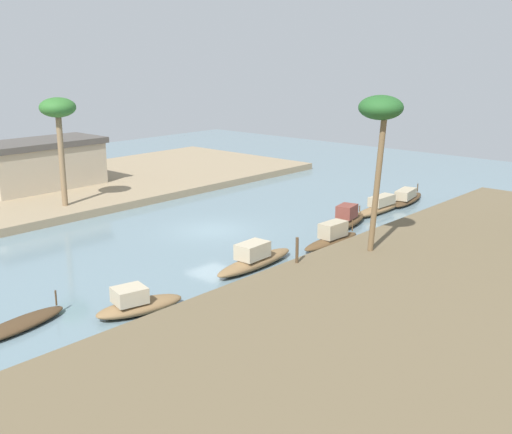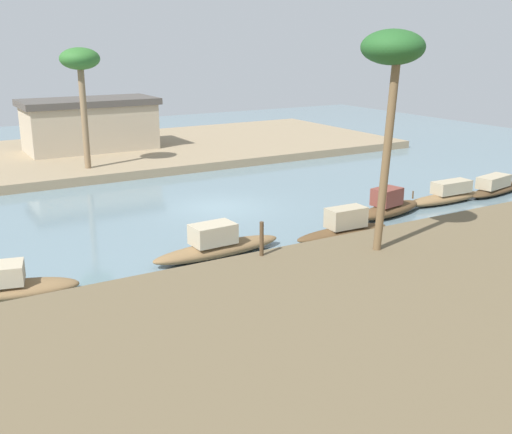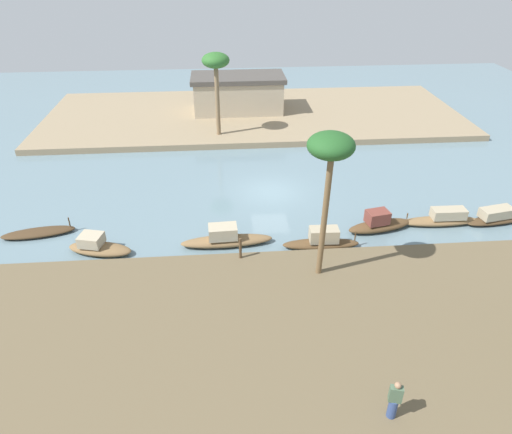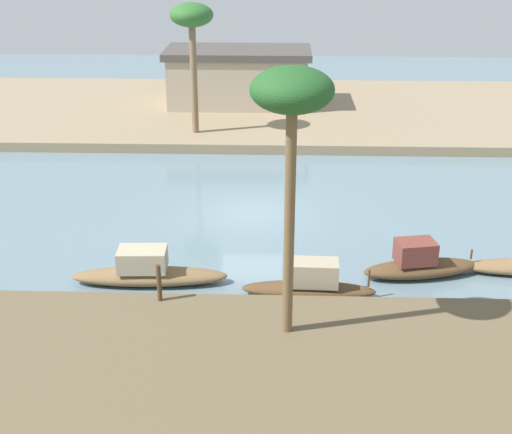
% 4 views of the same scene
% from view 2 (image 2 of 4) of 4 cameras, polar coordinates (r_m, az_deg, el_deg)
% --- Properties ---
extents(river_water, '(68.53, 68.53, 0.00)m').
position_cam_2_polar(river_water, '(28.61, -3.49, 0.92)').
color(river_water, slate).
rests_on(river_water, ground).
extents(riverbank_left, '(38.51, 15.08, 0.50)m').
position_cam_2_polar(riverbank_left, '(17.37, 20.16, -9.64)').
color(riverbank_left, brown).
rests_on(riverbank_left, ground).
extents(riverbank_right, '(38.51, 15.08, 0.50)m').
position_cam_2_polar(riverbank_right, '(42.17, -12.93, 5.86)').
color(riverbank_right, '#937F60').
rests_on(riverbank_right, ground).
extents(sampan_upstream_small, '(4.87, 1.93, 0.97)m').
position_cam_2_polar(sampan_upstream_small, '(33.31, 21.47, 2.64)').
color(sampan_upstream_small, '#47331E').
rests_on(sampan_upstream_small, river_water).
extents(sampan_near_left_bank, '(4.26, 1.08, 1.24)m').
position_cam_2_polar(sampan_near_left_bank, '(24.22, 8.19, -0.97)').
color(sampan_near_left_bank, brown).
rests_on(sampan_near_left_bank, river_water).
extents(sampan_with_tall_canopy, '(4.07, 1.82, 1.30)m').
position_cam_2_polar(sampan_with_tall_canopy, '(27.62, 12.26, 0.97)').
color(sampan_with_tall_canopy, brown).
rests_on(sampan_with_tall_canopy, river_water).
extents(sampan_foreground, '(5.13, 1.30, 1.24)m').
position_cam_2_polar(sampan_foreground, '(22.02, -3.68, -2.62)').
color(sampan_foreground, brown).
rests_on(sampan_foreground, river_water).
extents(sampan_open_hull, '(4.69, 1.04, 1.04)m').
position_cam_2_polar(sampan_open_hull, '(30.59, 17.29, 1.97)').
color(sampan_open_hull, brown).
rests_on(sampan_open_hull, river_water).
extents(sampan_midstream, '(3.72, 2.03, 1.11)m').
position_cam_2_polar(sampan_midstream, '(19.93, -21.50, -5.96)').
color(sampan_midstream, brown).
rests_on(sampan_midstream, river_water).
extents(mooring_post, '(0.14, 0.14, 1.19)m').
position_cam_2_polar(mooring_post, '(20.55, 0.53, -2.04)').
color(mooring_post, '#4C3823').
rests_on(mooring_post, riverbank_left).
extents(palm_tree_left_near, '(2.03, 2.03, 7.36)m').
position_cam_2_polar(palm_tree_left_near, '(20.45, 12.56, 14.23)').
color(palm_tree_left_near, brown).
rests_on(palm_tree_left_near, riverbank_left).
extents(palm_tree_right_tall, '(2.16, 2.16, 6.62)m').
position_cam_2_polar(palm_tree_right_tall, '(35.47, -16.05, 13.41)').
color(palm_tree_right_tall, '#7F6647').
rests_on(palm_tree_right_tall, riverbank_right).
extents(riverside_building, '(8.62, 4.30, 3.33)m').
position_cam_2_polar(riverside_building, '(42.07, -15.22, 8.36)').
color(riverside_building, tan).
rests_on(riverside_building, riverbank_right).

